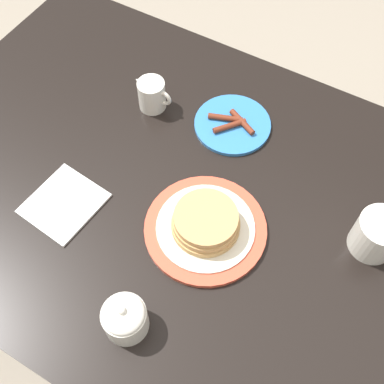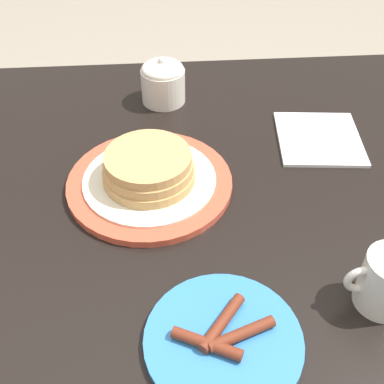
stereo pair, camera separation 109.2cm
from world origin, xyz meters
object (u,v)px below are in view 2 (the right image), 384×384
(pancake_plate, at_px, (149,175))
(sugar_bowl, at_px, (161,81))
(side_plate_bacon, at_px, (223,340))
(napkin, at_px, (319,138))

(pancake_plate, distance_m, sugar_bowl, 0.25)
(pancake_plate, distance_m, side_plate_bacon, 0.29)
(sugar_bowl, height_order, napkin, sugar_bowl)
(side_plate_bacon, relative_size, sugar_bowl, 2.01)
(pancake_plate, xyz_separation_m, side_plate_bacon, (-0.08, 0.28, -0.02))
(pancake_plate, relative_size, sugar_bowl, 2.81)
(sugar_bowl, distance_m, napkin, 0.32)
(sugar_bowl, bearing_deg, pancake_plate, 84.15)
(side_plate_bacon, distance_m, napkin, 0.44)
(side_plate_bacon, height_order, napkin, side_plate_bacon)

